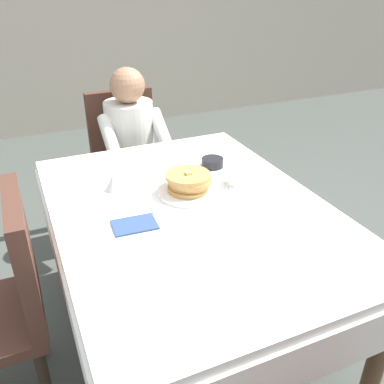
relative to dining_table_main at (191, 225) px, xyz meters
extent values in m
plane|color=#474C47|center=(0.00, 0.00, -0.65)|extent=(14.00, 14.00, 0.00)
cube|color=white|center=(0.00, 0.00, 0.07)|extent=(1.10, 1.50, 0.04)
cube|color=white|center=(0.00, -0.76, -0.04)|extent=(1.10, 0.01, 0.18)
cube|color=white|center=(0.00, 0.76, -0.04)|extent=(1.10, 0.01, 0.18)
cube|color=white|center=(-0.56, 0.00, -0.04)|extent=(0.01, 1.50, 0.18)
cube|color=white|center=(0.56, 0.00, -0.04)|extent=(0.01, 1.50, 0.18)
cylinder|color=brown|center=(0.47, -0.67, -0.30)|extent=(0.07, 0.07, 0.70)
cylinder|color=brown|center=(-0.47, 0.67, -0.30)|extent=(0.07, 0.07, 0.70)
cylinder|color=brown|center=(0.47, 0.67, -0.30)|extent=(0.07, 0.07, 0.70)
cube|color=#4C2D23|center=(0.04, 1.07, -0.23)|extent=(0.44, 0.44, 0.05)
cube|color=#4C2D23|center=(0.04, 1.27, 0.04)|extent=(0.44, 0.06, 0.48)
cylinder|color=#2D2319|center=(0.22, 0.89, -0.45)|extent=(0.04, 0.04, 0.40)
cylinder|color=#2D2319|center=(-0.14, 0.89, -0.45)|extent=(0.04, 0.04, 0.40)
cylinder|color=#2D2319|center=(0.22, 1.25, -0.45)|extent=(0.04, 0.04, 0.40)
cylinder|color=#2D2319|center=(-0.14, 1.25, -0.45)|extent=(0.04, 0.04, 0.40)
cylinder|color=silver|center=(0.04, 1.05, 0.03)|extent=(0.30, 0.30, 0.46)
sphere|color=#A37556|center=(0.04, 1.03, 0.36)|extent=(0.21, 0.21, 0.21)
cylinder|color=silver|center=(0.20, 0.91, 0.10)|extent=(0.08, 0.29, 0.23)
cylinder|color=silver|center=(-0.12, 0.91, 0.10)|extent=(0.08, 0.29, 0.23)
cylinder|color=#383D51|center=(0.12, 0.87, -0.43)|extent=(0.10, 0.10, 0.45)
cylinder|color=#383D51|center=(-0.04, 0.87, -0.43)|extent=(0.10, 0.10, 0.45)
cube|color=#4C2D23|center=(-0.67, 0.00, 0.04)|extent=(0.06, 0.44, 0.48)
cylinder|color=#2D2319|center=(-0.69, 0.18, -0.45)|extent=(0.04, 0.04, 0.40)
cylinder|color=white|center=(0.04, 0.12, 0.10)|extent=(0.28, 0.28, 0.02)
cylinder|color=tan|center=(0.04, 0.12, 0.12)|extent=(0.18, 0.18, 0.02)
cylinder|color=tan|center=(0.05, 0.12, 0.13)|extent=(0.18, 0.18, 0.02)
cylinder|color=tan|center=(0.05, 0.12, 0.15)|extent=(0.19, 0.19, 0.02)
cylinder|color=tan|center=(0.04, 0.13, 0.17)|extent=(0.20, 0.20, 0.02)
cube|color=#F4E072|center=(0.04, 0.12, 0.19)|extent=(0.03, 0.03, 0.01)
cylinder|color=white|center=(0.27, 0.11, 0.13)|extent=(0.08, 0.08, 0.08)
torus|color=white|center=(0.32, 0.11, 0.14)|extent=(0.05, 0.01, 0.05)
cylinder|color=black|center=(0.26, 0.33, 0.11)|extent=(0.11, 0.11, 0.04)
cone|color=silver|center=(-0.26, 0.28, 0.13)|extent=(0.08, 0.08, 0.07)
cube|color=silver|center=(-0.15, 0.10, 0.09)|extent=(0.02, 0.18, 0.00)
cube|color=silver|center=(0.23, 0.10, 0.09)|extent=(0.02, 0.20, 0.00)
cube|color=silver|center=(0.00, -0.24, 0.09)|extent=(0.15, 0.06, 0.00)
cube|color=#334C7F|center=(-0.26, -0.04, 0.09)|extent=(0.18, 0.13, 0.01)
camera|label=1|loc=(-0.60, -1.38, 0.97)|focal=38.97mm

